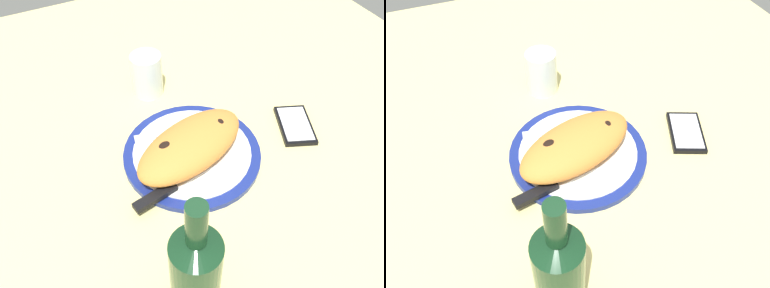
% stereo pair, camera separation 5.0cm
% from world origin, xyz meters
% --- Properties ---
extents(ground_plane, '(1.50, 1.50, 0.03)m').
position_xyz_m(ground_plane, '(0.00, 0.00, -0.01)').
color(ground_plane, '#E5D684').
extents(plate, '(0.28, 0.28, 0.02)m').
position_xyz_m(plate, '(0.00, 0.00, 0.01)').
color(plate, navy).
rests_on(plate, ground_plane).
extents(calzone, '(0.28, 0.19, 0.06)m').
position_xyz_m(calzone, '(0.01, 0.01, 0.05)').
color(calzone, orange).
rests_on(calzone, plate).
extents(fork, '(0.17, 0.05, 0.00)m').
position_xyz_m(fork, '(0.03, -0.06, 0.02)').
color(fork, silver).
rests_on(fork, plate).
extents(knife, '(0.22, 0.06, 0.01)m').
position_xyz_m(knife, '(0.08, 0.07, 0.02)').
color(knife, silver).
rests_on(knife, plate).
extents(smartphone, '(0.11, 0.13, 0.01)m').
position_xyz_m(smartphone, '(-0.24, 0.03, 0.01)').
color(smartphone, black).
rests_on(smartphone, ground_plane).
extents(water_glass, '(0.07, 0.07, 0.10)m').
position_xyz_m(water_glass, '(-0.00, -0.23, 0.04)').
color(water_glass, silver).
rests_on(water_glass, ground_plane).
extents(wine_bottle, '(0.07, 0.07, 0.28)m').
position_xyz_m(wine_bottle, '(0.14, 0.28, 0.11)').
color(wine_bottle, '#14381E').
rests_on(wine_bottle, ground_plane).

